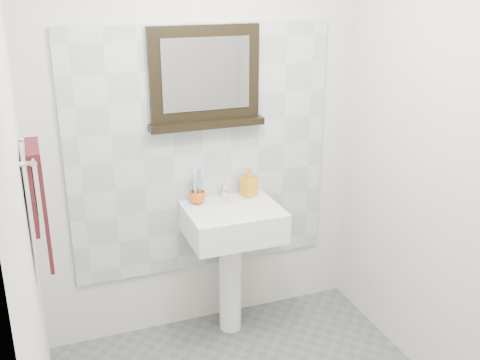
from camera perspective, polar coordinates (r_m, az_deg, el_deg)
name	(u,v)px	position (r m, az deg, el deg)	size (l,w,h in m)	color
back_wall	(201,136)	(3.36, -3.94, 4.52)	(2.00, 0.01, 2.50)	silver
front_wall	(458,354)	(1.56, 21.23, -16.18)	(2.00, 0.01, 2.50)	silver
left_wall	(26,236)	(2.19, -20.92, -5.37)	(0.01, 2.20, 2.50)	silver
right_wall	(467,173)	(2.91, 22.05, 0.67)	(0.01, 2.20, 2.50)	silver
splashback	(202,152)	(3.37, -3.84, 2.83)	(1.60, 0.02, 1.50)	#B3BDC2
pedestal_sink	(232,235)	(3.39, -0.78, -5.66)	(0.55, 0.44, 0.96)	white
toothbrush_cup	(198,197)	(3.36, -4.34, -1.78)	(0.10, 0.10, 0.08)	orange
toothbrushes	(198,184)	(3.34, -4.33, -0.40)	(0.05, 0.04, 0.21)	white
soap_dispenser	(249,182)	(3.45, 0.89, -0.21)	(0.08, 0.08, 0.18)	orange
framed_mirror	(205,80)	(3.25, -3.57, 10.15)	(0.68, 0.11, 0.58)	black
towel_bar	(31,150)	(2.57, -20.43, 2.86)	(0.07, 0.40, 0.03)	silver
hand_towel	(39,196)	(2.63, -19.74, -1.50)	(0.06, 0.30, 0.55)	black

